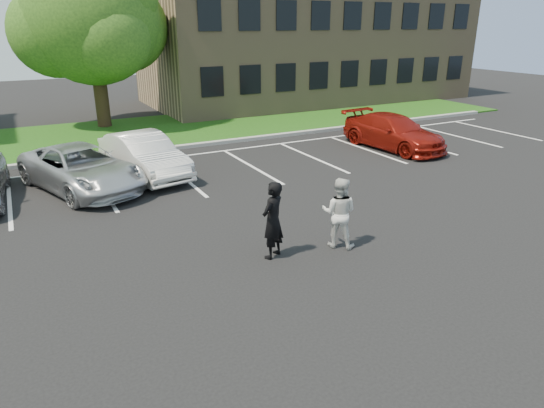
# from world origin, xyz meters

# --- Properties ---
(ground_plane) EXTENTS (90.00, 90.00, 0.00)m
(ground_plane) POSITION_xyz_m (0.00, 0.00, 0.00)
(ground_plane) COLOR black
(ground_plane) RESTS_ON ground
(curb) EXTENTS (40.00, 0.30, 0.15)m
(curb) POSITION_xyz_m (0.00, 12.00, 0.07)
(curb) COLOR gray
(curb) RESTS_ON ground
(grass_strip) EXTENTS (44.00, 8.00, 0.08)m
(grass_strip) POSITION_xyz_m (0.00, 16.00, 0.04)
(grass_strip) COLOR #113D0B
(grass_strip) RESTS_ON ground
(stall_lines) EXTENTS (34.00, 5.36, 0.01)m
(stall_lines) POSITION_xyz_m (1.40, 8.95, 0.01)
(stall_lines) COLOR white
(stall_lines) RESTS_ON ground
(office_building) EXTENTS (22.40, 10.40, 8.30)m
(office_building) POSITION_xyz_m (14.00, 21.99, 4.16)
(office_building) COLOR #8C7556
(office_building) RESTS_ON ground
(tree) EXTENTS (7.80, 7.20, 8.80)m
(tree) POSITION_xyz_m (-0.78, 18.42, 5.35)
(tree) COLOR black
(tree) RESTS_ON ground
(man_black_suit) EXTENTS (0.82, 0.73, 1.88)m
(man_black_suit) POSITION_xyz_m (-0.10, 0.78, 0.94)
(man_black_suit) COLOR black
(man_black_suit) RESTS_ON ground
(man_white_shirt) EXTENTS (1.09, 1.09, 1.78)m
(man_white_shirt) POSITION_xyz_m (1.61, 0.54, 0.89)
(man_white_shirt) COLOR silver
(man_white_shirt) RESTS_ON ground
(car_silver_minivan) EXTENTS (4.00, 5.72, 1.45)m
(car_silver_minivan) POSITION_xyz_m (-3.35, 8.13, 0.73)
(car_silver_minivan) COLOR silver
(car_silver_minivan) RESTS_ON ground
(car_white_sedan) EXTENTS (2.49, 4.89, 1.54)m
(car_white_sedan) POSITION_xyz_m (-1.15, 8.66, 0.77)
(car_white_sedan) COLOR silver
(car_white_sedan) RESTS_ON ground
(car_red_compact) EXTENTS (2.54, 5.22, 1.46)m
(car_red_compact) POSITION_xyz_m (9.57, 7.64, 0.73)
(car_red_compact) COLOR maroon
(car_red_compact) RESTS_ON ground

